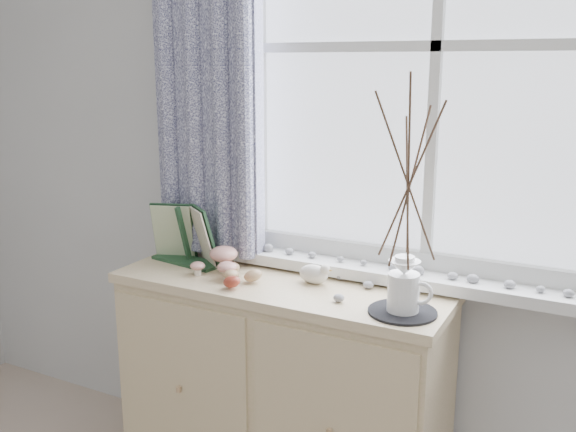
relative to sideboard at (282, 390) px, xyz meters
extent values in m
cube|color=silver|center=(0.15, 0.25, 0.87)|extent=(4.00, 0.04, 2.60)
cube|color=silver|center=(0.45, 0.25, 1.22)|extent=(1.30, 0.01, 1.40)
cube|color=silver|center=(0.45, 0.17, 0.45)|extent=(1.45, 0.16, 0.04)
cube|color=#090932|center=(-0.37, 0.12, 1.25)|extent=(0.44, 0.06, 1.61)
cube|color=beige|center=(0.00, 0.01, -0.02)|extent=(1.17, 0.43, 0.81)
cube|color=beige|center=(0.00, 0.01, 0.41)|extent=(1.20, 0.45, 0.03)
cube|color=beige|center=(-0.29, -0.22, -0.02)|extent=(0.55, 0.01, 0.75)
cylinder|color=silver|center=(-0.24, -0.01, 0.46)|extent=(0.03, 0.03, 0.07)
ellipsoid|color=#A61E05|center=(-0.24, -0.01, 0.49)|extent=(0.10, 0.10, 0.06)
cylinder|color=silver|center=(-0.18, -0.08, 0.45)|extent=(0.03, 0.03, 0.04)
ellipsoid|color=#A61E05|center=(-0.18, -0.08, 0.47)|extent=(0.07, 0.07, 0.04)
cylinder|color=silver|center=(-0.30, -0.09, 0.44)|extent=(0.02, 0.02, 0.03)
ellipsoid|color=#A61E05|center=(-0.30, -0.09, 0.46)|extent=(0.05, 0.05, 0.03)
ellipsoid|color=tan|center=(-0.15, -0.09, 0.45)|extent=(0.05, 0.04, 0.07)
ellipsoid|color=tan|center=(-0.19, -0.02, 0.45)|extent=(0.05, 0.04, 0.07)
ellipsoid|color=maroon|center=(-0.11, -0.15, 0.45)|extent=(0.05, 0.04, 0.07)
ellipsoid|color=tan|center=(-0.08, -0.06, 0.45)|extent=(0.05, 0.04, 0.07)
cylinder|color=black|center=(0.47, -0.09, 0.43)|extent=(0.21, 0.21, 0.01)
cylinder|color=white|center=(0.47, -0.09, 0.49)|extent=(0.12, 0.12, 0.12)
cone|color=white|center=(0.47, -0.09, 0.57)|extent=(0.10, 0.10, 0.04)
cylinder|color=white|center=(0.47, -0.09, 0.59)|extent=(0.06, 0.06, 0.03)
torus|color=white|center=(0.52, -0.09, 0.50)|extent=(0.07, 0.04, 0.07)
ellipsoid|color=#949497|center=(0.26, -0.09, 0.44)|extent=(0.04, 0.03, 0.03)
ellipsoid|color=#949497|center=(0.30, 0.07, 0.44)|extent=(0.04, 0.03, 0.03)
ellipsoid|color=#949497|center=(0.48, -0.07, 0.44)|extent=(0.04, 0.03, 0.03)
ellipsoid|color=#949497|center=(0.18, 0.11, 0.44)|extent=(0.04, 0.03, 0.03)
camera|label=1|loc=(1.01, -1.89, 1.17)|focal=40.00mm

